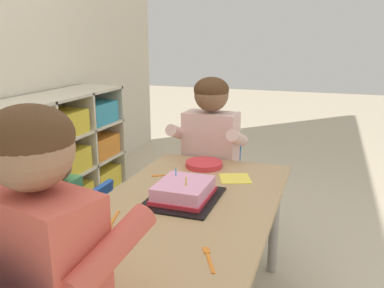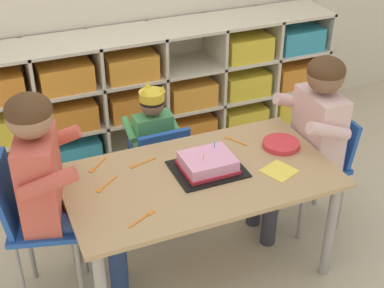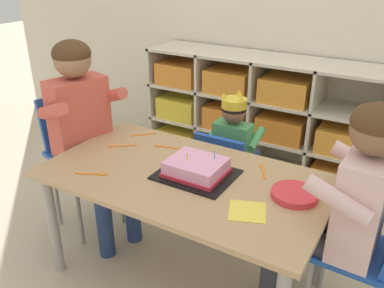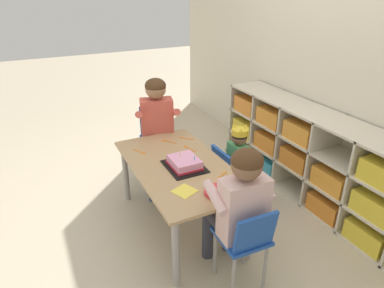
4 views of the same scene
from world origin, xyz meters
name	(u,v)px [view 1 (image 1 of 4)]	position (x,y,z in m)	size (l,w,h in m)	color
activity_table	(185,222)	(0.00, 0.00, 0.51)	(1.27, 0.70, 0.58)	tan
classroom_chair_blue	(75,240)	(-0.03, 0.51, 0.35)	(0.32, 0.35, 0.60)	#1E4CA8
child_with_crown	(52,208)	(-0.03, 0.62, 0.49)	(0.30, 0.31, 0.80)	#4C9E5B
adult_helper_seated	(67,263)	(-0.65, 0.07, 0.69)	(0.47, 0.45, 1.09)	#D15647
classroom_chair_guest_side	(213,180)	(0.78, 0.11, 0.40)	(0.34, 0.31, 0.66)	#1E4CA8
guest_at_table_side	(207,149)	(0.67, 0.11, 0.62)	(0.44, 0.41, 1.01)	beige
birthday_cake_on_tray	(184,192)	(0.05, 0.02, 0.61)	(0.33, 0.28, 0.11)	black
paper_plate_stack	(204,164)	(0.48, 0.07, 0.60)	(0.19, 0.19, 0.03)	#DB333D
paper_napkin_square	(235,178)	(0.36, -0.12, 0.58)	(0.14, 0.14, 0.00)	#F4DB4C
fork_near_cake_tray	(63,245)	(-0.43, 0.26, 0.58)	(0.11, 0.11, 0.00)	orange
fork_near_child_seat	(164,175)	(0.29, 0.21, 0.58)	(0.08, 0.13, 0.00)	orange
fork_scattered_mid_table	(209,258)	(-0.35, -0.21, 0.58)	(0.14, 0.08, 0.00)	orange
fork_at_table_front_edge	(110,255)	(-0.43, 0.09, 0.58)	(0.12, 0.10, 0.00)	orange
fork_by_napkin	(113,221)	(-0.22, 0.20, 0.58)	(0.15, 0.05, 0.00)	orange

